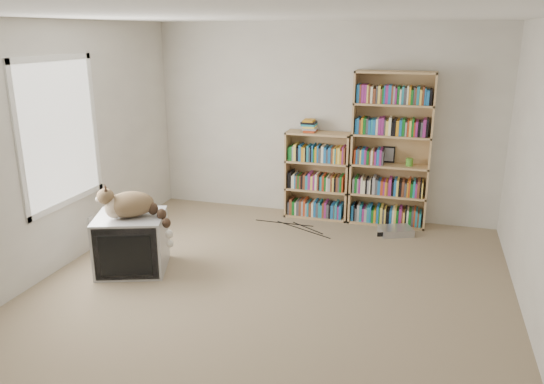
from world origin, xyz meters
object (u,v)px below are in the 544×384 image
(crt_tv, at_px, (132,242))
(dvd_player, at_px, (396,231))
(cat, at_px, (136,208))
(bookcase_tall, at_px, (391,154))
(bookcase_short, at_px, (318,178))

(crt_tv, xyz_separation_m, dvd_player, (2.56, 1.78, -0.25))
(cat, bearing_deg, dvd_player, -0.20)
(crt_tv, bearing_deg, dvd_player, 14.89)
(crt_tv, xyz_separation_m, bookcase_tall, (2.41, 2.16, 0.62))
(dvd_player, bearing_deg, crt_tv, -167.80)
(bookcase_tall, distance_m, dvd_player, 0.96)
(bookcase_tall, bearing_deg, cat, -136.60)
(bookcase_tall, distance_m, bookcase_short, 1.00)
(crt_tv, relative_size, bookcase_short, 0.74)
(crt_tv, distance_m, bookcase_short, 2.64)
(bookcase_tall, xyz_separation_m, dvd_player, (0.15, -0.38, -0.87))
(cat, height_order, dvd_player, cat)
(cat, height_order, bookcase_tall, bookcase_tall)
(crt_tv, relative_size, cat, 1.06)
(crt_tv, height_order, bookcase_short, bookcase_short)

